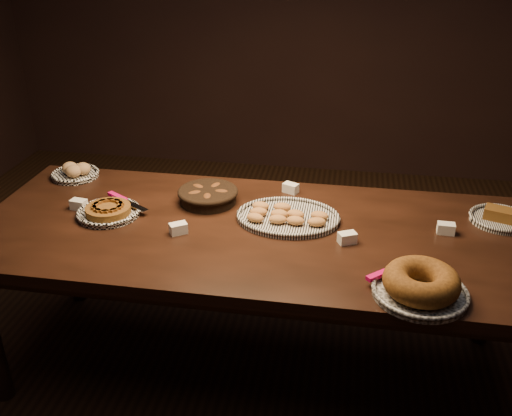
% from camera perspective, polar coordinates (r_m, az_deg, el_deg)
% --- Properties ---
extents(ground, '(5.00, 5.00, 0.00)m').
position_cam_1_polar(ground, '(2.83, 0.07, -15.47)').
color(ground, black).
rests_on(ground, ground).
extents(buffet_table, '(2.40, 1.00, 0.75)m').
position_cam_1_polar(buffet_table, '(2.43, 0.08, -3.57)').
color(buffet_table, black).
rests_on(buffet_table, ground).
extents(apple_tart_plate, '(0.31, 0.31, 0.05)m').
position_cam_1_polar(apple_tart_plate, '(2.58, -14.52, -0.29)').
color(apple_tart_plate, white).
rests_on(apple_tart_plate, buffet_table).
extents(madeleine_platter, '(0.44, 0.36, 0.05)m').
position_cam_1_polar(madeleine_platter, '(2.46, 3.11, -0.84)').
color(madeleine_platter, black).
rests_on(madeleine_platter, buffet_table).
extents(bundt_cake_plate, '(0.36, 0.39, 0.10)m').
position_cam_1_polar(bundt_cake_plate, '(2.04, 16.13, -7.39)').
color(bundt_cake_plate, black).
rests_on(bundt_cake_plate, buffet_table).
extents(croissant_basket, '(0.28, 0.28, 0.07)m').
position_cam_1_polar(croissant_basket, '(2.61, -4.83, 1.36)').
color(croissant_basket, black).
rests_on(croissant_basket, buffet_table).
extents(bread_roll_plate, '(0.24, 0.24, 0.07)m').
position_cam_1_polar(bread_roll_plate, '(3.01, -17.61, 3.44)').
color(bread_roll_plate, white).
rests_on(bread_roll_plate, buffet_table).
extents(loaf_plate, '(0.26, 0.26, 0.06)m').
position_cam_1_polar(loaf_plate, '(2.66, 23.26, -0.90)').
color(loaf_plate, black).
rests_on(loaf_plate, buffet_table).
extents(tent_cards, '(1.67, 0.55, 0.04)m').
position_cam_1_polar(tent_cards, '(2.45, 0.94, -0.83)').
color(tent_cards, white).
rests_on(tent_cards, buffet_table).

